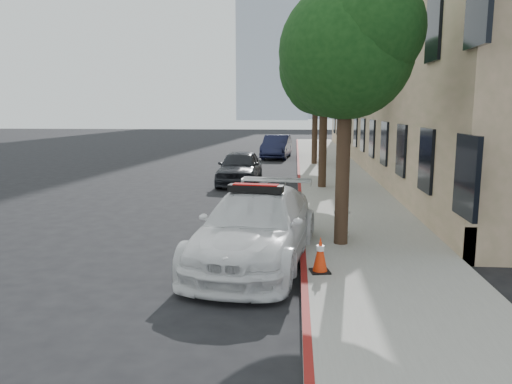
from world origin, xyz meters
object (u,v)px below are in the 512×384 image
object	(u,v)px
parked_car_mid	(240,167)
traffic_cone	(320,255)
parked_car_far	(277,147)
police_car	(256,227)
fire_hydrant	(342,216)

from	to	relation	value
parked_car_mid	traffic_cone	size ratio (longest dim) A/B	6.17
parked_car_far	traffic_cone	size ratio (longest dim) A/B	6.56
parked_car_far	parked_car_mid	bearing A→B (deg)	-90.81
parked_car_mid	police_car	bearing A→B (deg)	-81.20
fire_hydrant	parked_car_mid	bearing A→B (deg)	86.18
parked_car_far	traffic_cone	xyz separation A→B (m)	(1.63, -22.31, -0.24)
police_car	parked_car_far	xyz separation A→B (m)	(-0.38, 21.32, -0.02)
parked_car_mid	traffic_cone	world-z (taller)	parked_car_mid
traffic_cone	parked_car_far	bearing A→B (deg)	94.17
parked_car_mid	parked_car_far	size ratio (longest dim) A/B	0.94
parked_car_far	traffic_cone	bearing A→B (deg)	-80.86
parked_car_mid	parked_car_far	bearing A→B (deg)	84.97
police_car	parked_car_mid	distance (m)	10.55
parked_car_far	fire_hydrant	bearing A→B (deg)	-78.44
police_car	parked_car_far	size ratio (longest dim) A/B	1.21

